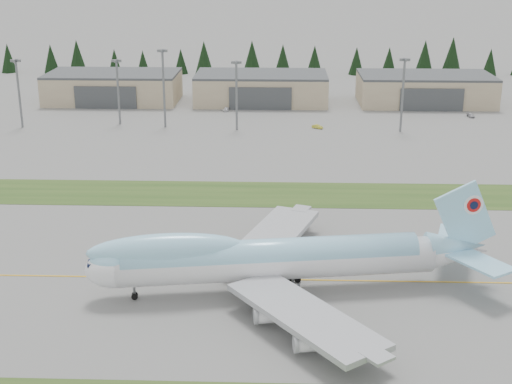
{
  "coord_description": "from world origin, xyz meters",
  "views": [
    {
      "loc": [
        -7.84,
        -111.1,
        53.81
      ],
      "look_at": [
        -12.54,
        23.12,
        8.0
      ],
      "focal_mm": 50.0,
      "sensor_mm": 36.0,
      "label": 1
    }
  ],
  "objects_px": {
    "service_vehicle_c": "(471,117)",
    "hangar_left": "(114,87)",
    "hangar_center": "(261,88)",
    "hangar_right": "(425,89)",
    "service_vehicle_a": "(226,111)",
    "boeing_747_freighter": "(272,258)",
    "service_vehicle_b": "(317,128)"
  },
  "relations": [
    {
      "from": "service_vehicle_a",
      "to": "service_vehicle_c",
      "type": "bearing_deg",
      "value": 1.65
    },
    {
      "from": "boeing_747_freighter",
      "to": "hangar_right",
      "type": "height_order",
      "value": "boeing_747_freighter"
    },
    {
      "from": "service_vehicle_a",
      "to": "boeing_747_freighter",
      "type": "bearing_deg",
      "value": -76.3
    },
    {
      "from": "hangar_center",
      "to": "hangar_right",
      "type": "xyz_separation_m",
      "value": [
        60.0,
        0.0,
        0.0
      ]
    },
    {
      "from": "hangar_left",
      "to": "service_vehicle_c",
      "type": "relative_size",
      "value": 11.19
    },
    {
      "from": "hangar_center",
      "to": "hangar_right",
      "type": "distance_m",
      "value": 60.0
    },
    {
      "from": "hangar_left",
      "to": "service_vehicle_b",
      "type": "relative_size",
      "value": 13.23
    },
    {
      "from": "service_vehicle_a",
      "to": "service_vehicle_b",
      "type": "xyz_separation_m",
      "value": [
        30.94,
        -24.77,
        0.0
      ]
    },
    {
      "from": "hangar_left",
      "to": "hangar_center",
      "type": "xyz_separation_m",
      "value": [
        55.0,
        0.0,
        0.0
      ]
    },
    {
      "from": "hangar_right",
      "to": "service_vehicle_c",
      "type": "height_order",
      "value": "hangar_right"
    },
    {
      "from": "hangar_left",
      "to": "service_vehicle_c",
      "type": "bearing_deg",
      "value": -9.92
    },
    {
      "from": "hangar_center",
      "to": "hangar_right",
      "type": "relative_size",
      "value": 1.0
    },
    {
      "from": "service_vehicle_c",
      "to": "service_vehicle_b",
      "type": "bearing_deg",
      "value": -168.19
    },
    {
      "from": "boeing_747_freighter",
      "to": "service_vehicle_b",
      "type": "relative_size",
      "value": 19.05
    },
    {
      "from": "service_vehicle_b",
      "to": "boeing_747_freighter",
      "type": "bearing_deg",
      "value": -151.45
    },
    {
      "from": "boeing_747_freighter",
      "to": "hangar_right",
      "type": "xyz_separation_m",
      "value": [
        53.91,
        154.31,
        -0.59
      ]
    },
    {
      "from": "hangar_right",
      "to": "service_vehicle_b",
      "type": "xyz_separation_m",
      "value": [
        -41.08,
        -40.15,
        -5.39
      ]
    },
    {
      "from": "boeing_747_freighter",
      "to": "hangar_right",
      "type": "relative_size",
      "value": 1.44
    },
    {
      "from": "boeing_747_freighter",
      "to": "hangar_right",
      "type": "bearing_deg",
      "value": 61.98
    },
    {
      "from": "service_vehicle_c",
      "to": "service_vehicle_a",
      "type": "bearing_deg",
      "value": 168.32
    },
    {
      "from": "hangar_left",
      "to": "hangar_right",
      "type": "distance_m",
      "value": 115.0
    },
    {
      "from": "boeing_747_freighter",
      "to": "service_vehicle_b",
      "type": "distance_m",
      "value": 115.04
    },
    {
      "from": "hangar_center",
      "to": "hangar_right",
      "type": "height_order",
      "value": "same"
    },
    {
      "from": "hangar_left",
      "to": "service_vehicle_b",
      "type": "xyz_separation_m",
      "value": [
        73.92,
        -40.15,
        -5.39
      ]
    },
    {
      "from": "service_vehicle_c",
      "to": "hangar_left",
      "type": "bearing_deg",
      "value": 163.03
    },
    {
      "from": "hangar_left",
      "to": "hangar_right",
      "type": "relative_size",
      "value": 1.0
    },
    {
      "from": "hangar_right",
      "to": "service_vehicle_a",
      "type": "xyz_separation_m",
      "value": [
        -72.02,
        -15.38,
        -5.39
      ]
    },
    {
      "from": "service_vehicle_a",
      "to": "service_vehicle_b",
      "type": "distance_m",
      "value": 39.64
    },
    {
      "from": "hangar_center",
      "to": "service_vehicle_a",
      "type": "distance_m",
      "value": 20.25
    },
    {
      "from": "boeing_747_freighter",
      "to": "service_vehicle_c",
      "type": "xyz_separation_m",
      "value": [
        65.52,
        132.16,
        -5.98
      ]
    },
    {
      "from": "service_vehicle_a",
      "to": "service_vehicle_b",
      "type": "relative_size",
      "value": 1.06
    },
    {
      "from": "boeing_747_freighter",
      "to": "service_vehicle_a",
      "type": "relative_size",
      "value": 18.02
    }
  ]
}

